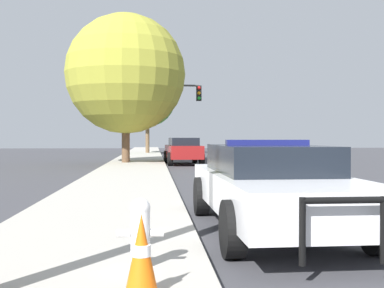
# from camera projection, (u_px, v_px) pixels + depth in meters

# --- Properties ---
(sidewalk_left) EXTENTS (3.00, 110.00, 0.13)m
(sidewalk_left) POSITION_uv_depth(u_px,v_px,m) (97.00, 227.00, 7.56)
(sidewalk_left) COLOR #ADA89E
(sidewalk_left) RESTS_ON ground_plane
(police_car) EXTENTS (2.15, 5.45, 1.44)m
(police_car) POSITION_uv_depth(u_px,v_px,m) (270.00, 184.00, 7.63)
(police_car) COLOR white
(police_car) RESTS_ON ground_plane
(fire_hydrant) EXTENTS (0.49, 0.21, 0.72)m
(fire_hydrant) POSITION_uv_depth(u_px,v_px,m) (140.00, 230.00, 5.00)
(fire_hydrant) COLOR white
(fire_hydrant) RESTS_ON sidewalk_left
(traffic_light) EXTENTS (4.43, 0.35, 4.52)m
(traffic_light) POSITION_uv_depth(u_px,v_px,m) (159.00, 104.00, 28.10)
(traffic_light) COLOR #424247
(traffic_light) RESTS_ON sidewalk_left
(car_background_midblock) EXTENTS (2.04, 4.29, 1.43)m
(car_background_midblock) POSITION_uv_depth(u_px,v_px,m) (183.00, 150.00, 25.81)
(car_background_midblock) COLOR maroon
(car_background_midblock) RESTS_ON ground_plane
(car_background_oncoming) EXTENTS (1.97, 4.64, 1.28)m
(car_background_oncoming) POSITION_uv_depth(u_px,v_px,m) (258.00, 150.00, 29.32)
(car_background_oncoming) COLOR #474C51
(car_background_oncoming) RESTS_ON ground_plane
(tree_sidewalk_mid) EXTENTS (6.31, 6.31, 7.83)m
(tree_sidewalk_mid) POSITION_uv_depth(u_px,v_px,m) (126.00, 74.00, 25.35)
(tree_sidewalk_mid) COLOR brown
(tree_sidewalk_mid) RESTS_ON sidewalk_left
(tree_sidewalk_far) EXTENTS (4.74, 4.74, 6.95)m
(tree_sidewalk_far) POSITION_uv_depth(u_px,v_px,m) (147.00, 99.00, 40.61)
(tree_sidewalk_far) COLOR brown
(tree_sidewalk_far) RESTS_ON sidewalk_left
(traffic_cone) EXTENTS (0.29, 0.29, 0.70)m
(traffic_cone) POSITION_uv_depth(u_px,v_px,m) (141.00, 254.00, 4.10)
(traffic_cone) COLOR orange
(traffic_cone) RESTS_ON sidewalk_left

